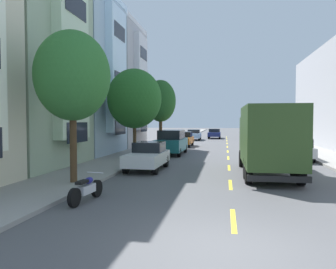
{
  "coord_description": "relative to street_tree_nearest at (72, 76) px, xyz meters",
  "views": [
    {
      "loc": [
        -0.24,
        -6.99,
        2.7
      ],
      "look_at": [
        -6.43,
        28.87,
        1.13
      ],
      "focal_mm": 35.41,
      "sensor_mm": 36.0,
      "label": 1
    }
  ],
  "objects": [
    {
      "name": "townhouse_fourth_dove_grey",
      "position": [
        -7.93,
        19.04,
        1.42
      ],
      "size": [
        12.07,
        7.25,
        12.23
      ],
      "color": "#A8A8AD",
      "rests_on": "ground_plane"
    },
    {
      "name": "sidewalk_left",
      "position": [
        -0.7,
        22.26,
        -4.43
      ],
      "size": [
        3.2,
        120.0,
        0.14
      ],
      "primitive_type": "cube",
      "color": "gray",
      "rests_on": "ground_plane"
    },
    {
      "name": "parked_sedan_sky",
      "position": [
        1.98,
        32.34,
        -3.75
      ],
      "size": [
        1.9,
        4.54,
        1.43
      ],
      "color": "#7A9EC6",
      "rests_on": "ground_plane"
    },
    {
      "name": "street_tree_third",
      "position": [
        0.0,
        18.73,
        0.05
      ],
      "size": [
        2.95,
        2.95,
        6.44
      ],
      "color": "#47331E",
      "rests_on": "sidewalk_left"
    },
    {
      "name": "street_tree_nearest",
      "position": [
        0.0,
        0.0,
        0.0
      ],
      "size": [
        3.07,
        3.07,
        6.21
      ],
      "color": "#47331E",
      "rests_on": "sidewalk_left"
    },
    {
      "name": "parked_motorcycle",
      "position": [
        1.65,
        -2.5,
        -4.09
      ],
      "size": [
        0.62,
        2.05,
        0.9
      ],
      "color": "black",
      "rests_on": "ground_plane"
    },
    {
      "name": "parked_wagon_black",
      "position": [
        10.6,
        34.4,
        -3.69
      ],
      "size": [
        1.82,
        4.7,
        1.5
      ],
      "color": "black",
      "rests_on": "ground_plane"
    },
    {
      "name": "lane_centerline_dashes",
      "position": [
        6.4,
        18.76,
        -4.49
      ],
      "size": [
        0.14,
        47.2,
        0.01
      ],
      "color": "yellow",
      "rests_on": "ground_plane"
    },
    {
      "name": "parked_hatchback_champagne",
      "position": [
        10.7,
        46.1,
        -3.74
      ],
      "size": [
        1.77,
        4.01,
        1.5
      ],
      "color": "tan",
      "rests_on": "ground_plane"
    },
    {
      "name": "delivery_box_truck",
      "position": [
        8.2,
        3.87,
        -2.6
      ],
      "size": [
        2.44,
        7.34,
        3.35
      ],
      "color": "#2D471E",
      "rests_on": "ground_plane"
    },
    {
      "name": "sidewalk_right",
      "position": [
        13.5,
        22.26,
        -4.43
      ],
      "size": [
        3.2,
        120.0,
        0.14
      ],
      "primitive_type": "cube",
      "color": "gray",
      "rests_on": "ground_plane"
    },
    {
      "name": "ground_plane",
      "position": [
        6.4,
        24.26,
        -4.5
      ],
      "size": [
        160.0,
        160.0,
        0.0
      ],
      "primitive_type": "plane",
      "color": "#4C4C4F"
    },
    {
      "name": "parked_wagon_silver",
      "position": [
        10.83,
        10.82,
        -3.69
      ],
      "size": [
        1.82,
        4.7,
        1.5
      ],
      "color": "#B2B5BA",
      "rests_on": "ground_plane"
    },
    {
      "name": "parked_hatchback_white",
      "position": [
        2.02,
        4.74,
        -3.74
      ],
      "size": [
        1.81,
        4.03,
        1.5
      ],
      "color": "silver",
      "rests_on": "ground_plane"
    },
    {
      "name": "moving_navy_sedan",
      "position": [
        4.6,
        36.88,
        -3.75
      ],
      "size": [
        1.8,
        4.5,
        1.43
      ],
      "color": "navy",
      "rests_on": "ground_plane"
    },
    {
      "name": "townhouse_third_powder_blue",
      "position": [
        -7.98,
        11.58,
        1.53
      ],
      "size": [
        12.17,
        7.25,
        12.45
      ],
      "color": "#9EB7CC",
      "rests_on": "ground_plane"
    },
    {
      "name": "parked_suv_teal",
      "position": [
        2.02,
        12.91,
        -3.51
      ],
      "size": [
        2.05,
        4.84,
        1.93
      ],
      "color": "#195B60",
      "rests_on": "ground_plane"
    },
    {
      "name": "parked_hatchback_orange",
      "position": [
        1.94,
        21.13,
        -3.74
      ],
      "size": [
        1.83,
        4.04,
        1.5
      ],
      "color": "orange",
      "rests_on": "ground_plane"
    },
    {
      "name": "street_tree_second",
      "position": [
        0.0,
        9.37,
        -0.32
      ],
      "size": [
        3.73,
        3.73,
        6.09
      ],
      "color": "#47331E",
      "rests_on": "sidewalk_left"
    }
  ]
}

